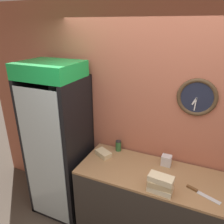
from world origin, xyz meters
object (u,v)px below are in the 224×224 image
at_px(beverage_cooler, 61,135).
at_px(napkin_dispenser, 166,160).
at_px(condiment_jar, 118,146).
at_px(sandwich_flat_left, 103,153).
at_px(chefs_knife, 198,192).
at_px(sandwich_stack_top, 161,179).
at_px(sandwich_stack_middle, 160,184).
at_px(sandwich_stack_bottom, 160,189).

xyz_separation_m(beverage_cooler, napkin_dispenser, (1.34, 0.14, -0.11)).
relative_size(beverage_cooler, napkin_dispenser, 17.06).
distance_m(condiment_jar, napkin_dispenser, 0.62).
height_order(condiment_jar, napkin_dispenser, condiment_jar).
distance_m(sandwich_flat_left, chefs_knife, 1.12).
bearing_deg(sandwich_flat_left, sandwich_stack_top, -23.95).
xyz_separation_m(sandwich_stack_middle, sandwich_stack_top, (0.00, 0.00, 0.06)).
bearing_deg(sandwich_stack_middle, sandwich_stack_top, 0.00).
bearing_deg(sandwich_stack_bottom, beverage_cooler, 167.07).
relative_size(sandwich_stack_bottom, chefs_knife, 0.76).
distance_m(beverage_cooler, napkin_dispenser, 1.35).
height_order(sandwich_stack_top, sandwich_flat_left, sandwich_stack_top).
distance_m(sandwich_stack_middle, sandwich_flat_left, 0.84).
xyz_separation_m(sandwich_stack_middle, condiment_jar, (-0.64, 0.52, -0.02)).
height_order(chefs_knife, napkin_dispenser, napkin_dispenser).
bearing_deg(sandwich_stack_top, beverage_cooler, 167.07).
bearing_deg(beverage_cooler, napkin_dispenser, 6.06).
bearing_deg(chefs_knife, sandwich_stack_middle, -157.83).
relative_size(sandwich_stack_middle, condiment_jar, 1.70).
bearing_deg(sandwich_stack_bottom, chefs_knife, 22.17).
height_order(beverage_cooler, condiment_jar, beverage_cooler).
bearing_deg(napkin_dispenser, sandwich_flat_left, -171.18).
bearing_deg(sandwich_stack_bottom, sandwich_stack_middle, 0.00).
height_order(sandwich_stack_top, chefs_knife, sandwich_stack_top).
xyz_separation_m(chefs_knife, napkin_dispenser, (-0.37, 0.32, 0.05)).
height_order(sandwich_stack_bottom, sandwich_stack_middle, sandwich_stack_middle).
xyz_separation_m(beverage_cooler, sandwich_stack_top, (1.37, -0.31, -0.02)).
relative_size(condiment_jar, napkin_dispenser, 1.14).
bearing_deg(condiment_jar, beverage_cooler, -163.98).
distance_m(beverage_cooler, sandwich_stack_middle, 1.40).
height_order(beverage_cooler, sandwich_flat_left, beverage_cooler).
relative_size(sandwich_stack_bottom, condiment_jar, 1.74).
height_order(sandwich_stack_bottom, napkin_dispenser, napkin_dispenser).
bearing_deg(condiment_jar, chefs_knife, -21.25).
distance_m(chefs_knife, condiment_jar, 1.06).
xyz_separation_m(sandwich_stack_top, sandwich_flat_left, (-0.77, 0.34, -0.12)).
xyz_separation_m(sandwich_stack_bottom, sandwich_stack_top, (0.00, 0.00, 0.12)).
height_order(sandwich_stack_middle, napkin_dispenser, same).
bearing_deg(sandwich_stack_top, sandwich_stack_bottom, 180.00).
bearing_deg(sandwich_stack_middle, napkin_dispenser, 93.49).
distance_m(sandwich_stack_middle, napkin_dispenser, 0.46).
bearing_deg(sandwich_stack_middle, sandwich_flat_left, 156.05).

